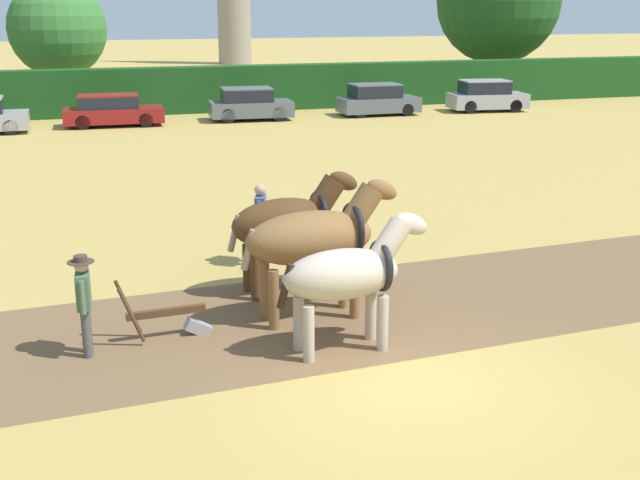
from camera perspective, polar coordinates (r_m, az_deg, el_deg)
ground_plane at (r=12.03m, az=6.11°, el=-9.81°), size 240.00×240.00×0.00m
hedgerow at (r=41.47m, az=-11.36°, el=10.37°), size 79.26×1.23×2.29m
tree_center at (r=45.68m, az=-18.17°, el=14.07°), size 5.09×5.09×6.60m
tree_center_right at (r=52.38m, az=12.58°, el=16.25°), size 7.56×7.56×9.25m
draft_horse_lead_left at (r=12.49m, az=1.99°, el=-2.43°), size 2.59×0.94×2.25m
draft_horse_lead_right at (r=13.72m, az=-0.32°, el=0.17°), size 2.92×1.10×2.47m
draft_horse_trail_left at (r=15.07m, az=-2.23°, el=1.24°), size 2.65×1.10×2.34m
plow at (r=13.49m, az=-10.34°, el=-5.53°), size 1.56×0.48×1.13m
farmer_at_plow at (r=12.91m, az=-16.44°, el=-3.98°), size 0.41×0.64×1.63m
farmer_beside_team at (r=16.76m, az=-4.23°, el=1.57°), size 0.35×0.66×1.73m
parked_car_center_left at (r=37.68m, az=-14.57°, el=8.88°), size 4.45×1.96×1.41m
parked_car_center at (r=38.54m, az=-5.03°, el=9.58°), size 3.97×2.08×1.53m
parked_car_center_right at (r=40.29m, az=4.10°, el=9.89°), size 3.93×1.77×1.54m
parked_car_right at (r=42.54m, az=11.76°, el=9.97°), size 4.09×2.20×1.59m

